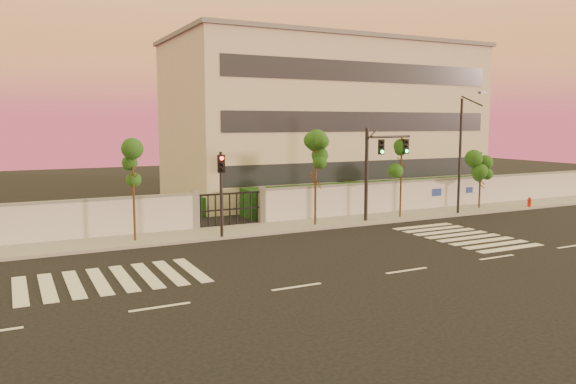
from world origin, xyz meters
The scene contains 14 objects.
ground centered at (0.00, 0.00, 0.00)m, with size 120.00×120.00×0.00m, color black.
sidewalk centered at (0.00, 10.50, 0.07)m, with size 60.00×3.00×0.15m, color gray.
perimeter_wall centered at (0.10, 12.00, 1.07)m, with size 60.00×0.36×2.20m.
hedge_row centered at (1.17, 14.74, 0.82)m, with size 41.00×4.25×1.80m.
institutional_building centered at (9.00, 21.99, 6.16)m, with size 24.40×12.40×12.25m.
road_markings centered at (-1.58, 3.76, 0.01)m, with size 57.00×7.62×0.02m.
street_tree_c centered at (-8.66, 10.26, 3.78)m, with size 1.40×1.11×5.15m.
street_tree_d centered at (1.43, 9.97, 3.97)m, with size 1.64×1.30×5.39m.
street_tree_e centered at (7.42, 9.92, 3.70)m, with size 1.46×1.16×5.04m.
street_tree_f centered at (14.64, 10.53, 2.91)m, with size 1.54×1.23×3.95m.
traffic_signal_main centered at (5.46, 9.76, 3.56)m, with size 3.54×0.89×5.64m.
traffic_signal_secondary centered at (-4.54, 9.11, 2.84)m, with size 0.35×0.34×4.48m.
streetlight_east centered at (11.65, 9.24, 4.21)m, with size 0.47×1.87×7.79m.
fire_hydrant centered at (18.03, 9.24, 0.41)m, with size 0.32×0.30×0.82m.
Camera 1 is at (-14.20, -17.51, 5.93)m, focal length 35.00 mm.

